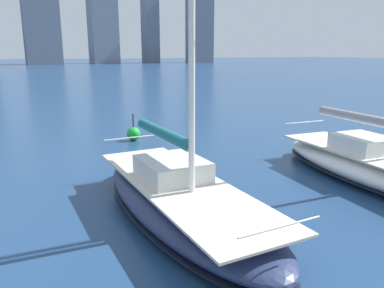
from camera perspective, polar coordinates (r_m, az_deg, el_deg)
sailboat_grey at (r=14.69m, az=25.61°, el=-2.76°), size 3.42×8.65×11.69m
sailboat_teal at (r=10.37m, az=-1.84°, el=-8.06°), size 2.87×8.86×10.34m
channel_buoy at (r=19.62m, az=-8.90°, el=1.57°), size 0.70×0.70×1.40m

